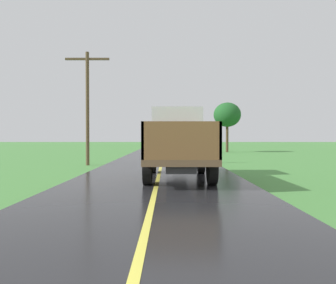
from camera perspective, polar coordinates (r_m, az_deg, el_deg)
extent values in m
cube|color=#2D2D30|center=(11.80, 1.90, -3.71)|extent=(0.90, 5.51, 0.24)
cube|color=brown|center=(11.79, 1.90, -2.74)|extent=(2.30, 5.80, 0.20)
cube|color=silver|center=(13.71, 1.64, 2.16)|extent=(2.10, 1.90, 1.90)
cube|color=black|center=(14.68, 1.54, 3.38)|extent=(1.79, 0.02, 0.76)
cube|color=brown|center=(10.80, -3.82, 0.37)|extent=(0.08, 3.85, 1.10)
cube|color=brown|center=(10.88, 7.93, 0.37)|extent=(0.08, 3.85, 1.10)
cube|color=brown|center=(8.90, 2.51, 0.25)|extent=(2.30, 0.08, 1.10)
cube|color=brown|center=(12.67, 1.77, 0.45)|extent=(2.30, 0.08, 1.10)
cylinder|color=black|center=(13.61, -2.78, -3.52)|extent=(0.28, 1.00, 1.00)
cylinder|color=black|center=(13.67, 6.07, -3.50)|extent=(0.28, 1.00, 1.00)
cylinder|color=black|center=(10.24, -3.71, -4.99)|extent=(0.28, 1.00, 1.00)
cylinder|color=black|center=(10.31, 8.06, -4.95)|extent=(0.28, 1.00, 1.00)
ellipsoid|color=#A4C629|center=(10.46, 1.72, 1.94)|extent=(0.57, 0.56, 0.42)
ellipsoid|color=#A4C225|center=(11.77, 0.71, -1.52)|extent=(0.44, 0.55, 0.38)
ellipsoid|color=#93CA33|center=(11.61, -2.06, -1.56)|extent=(0.52, 0.55, 0.44)
ellipsoid|color=#A9BD29|center=(10.44, 5.04, 0.12)|extent=(0.46, 0.51, 0.49)
ellipsoid|color=#96C820|center=(12.22, -0.67, -1.33)|extent=(0.48, 0.61, 0.43)
ellipsoid|color=#9BBD2C|center=(10.01, 4.19, 0.25)|extent=(0.44, 0.43, 0.39)
ellipsoid|color=#94B42E|center=(11.61, -2.06, -0.03)|extent=(0.50, 0.59, 0.47)
ellipsoid|color=#A1C329|center=(9.28, -2.03, 1.85)|extent=(0.54, 0.53, 0.36)
ellipsoid|color=#99BE23|center=(11.09, -1.95, -1.35)|extent=(0.52, 0.60, 0.44)
ellipsoid|color=#A0C633|center=(9.36, 5.57, 0.04)|extent=(0.48, 0.52, 0.36)
ellipsoid|color=#A0C435|center=(12.23, -0.93, 0.34)|extent=(0.43, 0.40, 0.43)
cylinder|color=brown|center=(18.69, -14.43, 5.88)|extent=(0.20, 0.20, 6.52)
cube|color=brown|center=(19.15, -14.47, 14.43)|extent=(2.53, 0.12, 0.12)
cylinder|color=#4C3823|center=(34.41, 10.76, 0.58)|extent=(0.28, 0.28, 2.87)
ellipsoid|color=#1E5623|center=(34.49, 10.77, 4.91)|extent=(2.92, 2.92, 2.63)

